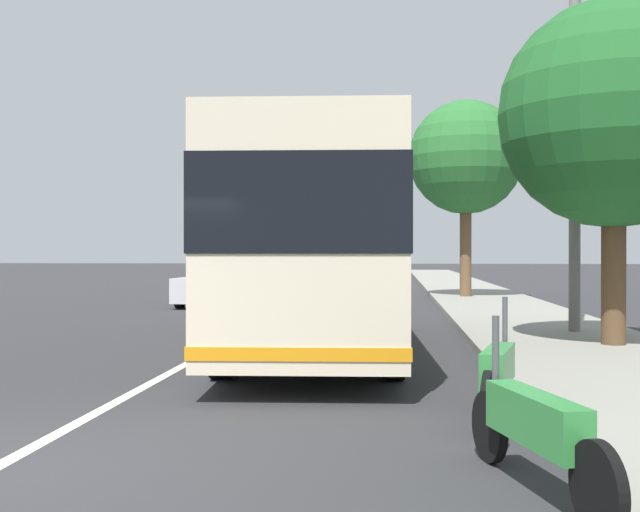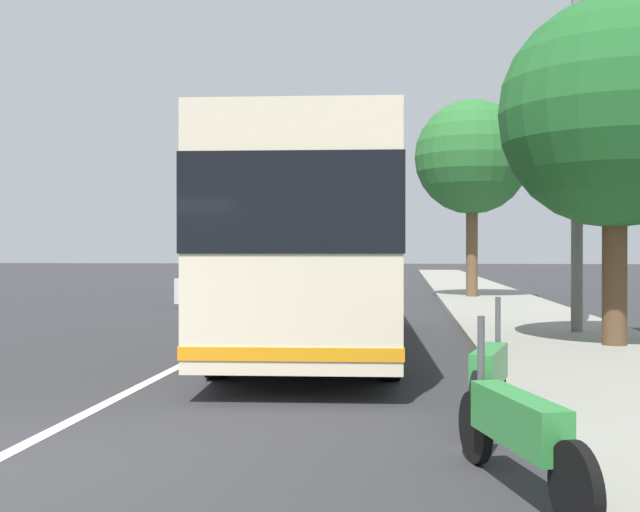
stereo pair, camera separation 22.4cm
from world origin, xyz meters
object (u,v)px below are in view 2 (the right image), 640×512
object	(u,v)px
motorcycle_angled	(517,430)
car_far_distant	(331,267)
car_behind_bus	(225,283)
roadside_tree_mid_block	(615,114)
coach_bus	(318,240)
motorcycle_nearest_curb	(489,374)
utility_pole	(577,120)
car_oncoming	(293,272)
roadside_tree_far_block	(472,158)

from	to	relation	value
motorcycle_angled	car_far_distant	world-z (taller)	car_far_distant
car_behind_bus	roadside_tree_mid_block	size ratio (longest dim) A/B	0.73
coach_bus	motorcycle_nearest_curb	bearing A→B (deg)	-159.72
motorcycle_angled	utility_pole	bearing A→B (deg)	-30.05
coach_bus	car_oncoming	xyz separation A→B (m)	(26.91, 4.38, -1.30)
car_far_distant	motorcycle_nearest_curb	bearing A→B (deg)	3.23
car_far_distant	roadside_tree_mid_block	xyz separation A→B (m)	(-39.38, -8.78, 3.51)
motorcycle_angled	roadside_tree_mid_block	world-z (taller)	roadside_tree_mid_block
coach_bus	roadside_tree_far_block	world-z (taller)	roadside_tree_far_block
utility_pole	coach_bus	bearing A→B (deg)	113.64
car_behind_bus	car_far_distant	xyz separation A→B (m)	(28.21, -0.87, -0.03)
car_oncoming	car_behind_bus	bearing A→B (deg)	-0.02
motorcycle_nearest_curb	roadside_tree_mid_block	bearing A→B (deg)	-11.52
car_behind_bus	utility_pole	bearing A→B (deg)	49.80
roadside_tree_mid_block	car_behind_bus	bearing A→B (deg)	40.81
motorcycle_nearest_curb	car_oncoming	bearing A→B (deg)	26.23
coach_bus	motorcycle_angled	size ratio (longest dim) A/B	4.80
coach_bus	car_far_distant	world-z (taller)	coach_bus
car_behind_bus	motorcycle_nearest_curb	bearing A→B (deg)	25.07
motorcycle_nearest_curb	motorcycle_angled	bearing A→B (deg)	-167.28
roadside_tree_far_block	motorcycle_nearest_curb	bearing A→B (deg)	175.65
car_far_distant	roadside_tree_mid_block	world-z (taller)	roadside_tree_mid_block
motorcycle_angled	car_far_distant	bearing A→B (deg)	-8.62
motorcycle_nearest_curb	roadside_tree_far_block	distance (m)	21.12
car_oncoming	motorcycle_nearest_curb	bearing A→B (deg)	11.84
roadside_tree_mid_block	coach_bus	bearing A→B (deg)	89.62
car_far_distant	roadside_tree_mid_block	bearing A→B (deg)	8.22
motorcycle_nearest_curb	car_behind_bus	distance (m)	18.24
utility_pole	car_far_distant	bearing A→B (deg)	13.08
coach_bus	car_far_distant	distance (m)	39.52
motorcycle_nearest_curb	car_oncoming	world-z (taller)	car_oncoming
motorcycle_angled	car_behind_bus	bearing A→B (deg)	3.55
coach_bus	car_behind_bus	distance (m)	12.03
car_oncoming	utility_pole	size ratio (longest dim) A/B	0.49
car_oncoming	car_far_distant	bearing A→B (deg)	175.92
car_oncoming	utility_pole	distance (m)	26.71
car_oncoming	roadside_tree_far_block	bearing A→B (deg)	34.71
coach_bus	roadside_tree_far_block	bearing A→B (deg)	-18.43
car_behind_bus	roadside_tree_mid_block	distance (m)	15.16
motorcycle_angled	car_behind_bus	size ratio (longest dim) A/B	0.49
motorcycle_angled	motorcycle_nearest_curb	xyz separation A→B (m)	(2.54, -0.07, 0.01)
motorcycle_angled	car_oncoming	distance (m)	35.87
roadside_tree_mid_block	roadside_tree_far_block	world-z (taller)	roadside_tree_far_block
motorcycle_angled	roadside_tree_mid_block	xyz separation A→B (m)	(8.27, -2.85, 3.73)
coach_bus	motorcycle_angled	distance (m)	8.79
motorcycle_angled	roadside_tree_mid_block	distance (m)	9.51
motorcycle_angled	car_far_distant	distance (m)	48.02
motorcycle_nearest_curb	coach_bus	bearing A→B (deg)	37.70
roadside_tree_far_block	motorcycle_angled	bearing A→B (deg)	175.95
motorcycle_nearest_curb	roadside_tree_far_block	xyz separation A→B (m)	(20.52, -1.56, 4.77)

